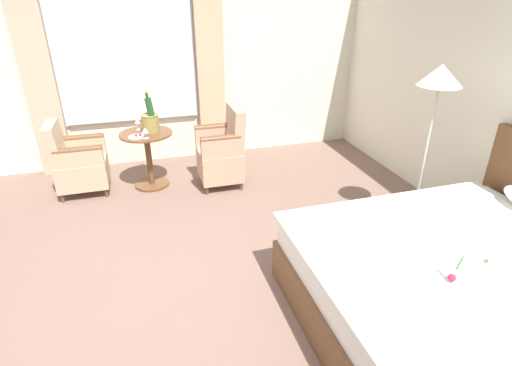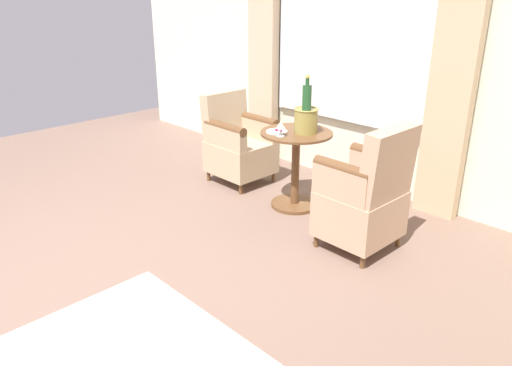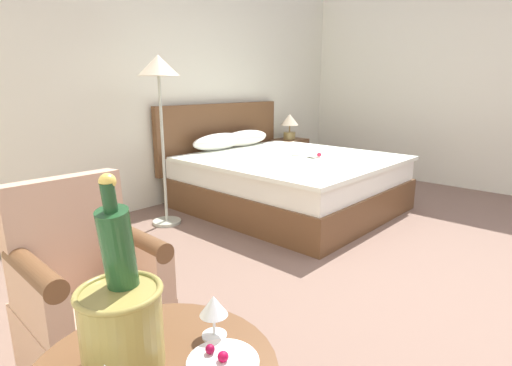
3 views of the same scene
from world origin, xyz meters
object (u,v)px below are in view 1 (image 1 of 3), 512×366
(bed, at_px, (471,288))
(armchair_facing_bed, at_px, (77,162))
(side_table_round, at_px, (149,156))
(snack_plate, at_px, (136,137))
(armchair_by_window, at_px, (223,153))
(wine_glass_near_edge, at_px, (145,131))
(floor_lamp_brass, at_px, (438,91))
(wine_glass_near_bucket, at_px, (137,121))
(champagne_bucket, at_px, (150,120))

(bed, bearing_deg, armchair_facing_bed, -137.35)
(bed, relative_size, side_table_round, 3.23)
(snack_plate, height_order, armchair_facing_bed, armchair_facing_bed)
(armchair_by_window, bearing_deg, side_table_round, -104.22)
(bed, bearing_deg, armchair_by_window, -157.58)
(side_table_round, height_order, wine_glass_near_edge, wine_glass_near_edge)
(floor_lamp_brass, height_order, wine_glass_near_bucket, floor_lamp_brass)
(wine_glass_near_edge, relative_size, armchair_facing_bed, 0.14)
(wine_glass_near_bucket, bearing_deg, champagne_bucket, 51.49)
(wine_glass_near_edge, xyz_separation_m, snack_plate, (-0.06, -0.10, -0.08))
(floor_lamp_brass, height_order, armchair_by_window, floor_lamp_brass)
(side_table_round, bearing_deg, wine_glass_near_bucket, -152.87)
(wine_glass_near_edge, relative_size, armchair_by_window, 0.13)
(floor_lamp_brass, distance_m, side_table_round, 3.21)
(side_table_round, height_order, armchair_facing_bed, armchair_facing_bed)
(floor_lamp_brass, bearing_deg, snack_plate, -121.86)
(bed, relative_size, champagne_bucket, 4.51)
(wine_glass_near_bucket, distance_m, armchair_by_window, 1.08)
(side_table_round, distance_m, snack_plate, 0.34)
(champagne_bucket, relative_size, wine_glass_near_edge, 3.94)
(wine_glass_near_edge, height_order, armchair_by_window, armchair_by_window)
(snack_plate, relative_size, armchair_facing_bed, 0.21)
(side_table_round, relative_size, armchair_by_window, 0.71)
(wine_glass_near_edge, bearing_deg, champagne_bucket, 160.91)
(wine_glass_near_edge, height_order, armchair_facing_bed, armchair_facing_bed)
(bed, height_order, side_table_round, bed)
(wine_glass_near_bucket, height_order, armchair_by_window, armchair_by_window)
(bed, distance_m, side_table_round, 3.62)
(floor_lamp_brass, distance_m, snack_plate, 3.15)
(floor_lamp_brass, height_order, champagne_bucket, floor_lamp_brass)
(wine_glass_near_bucket, height_order, snack_plate, wine_glass_near_bucket)
(wine_glass_near_edge, distance_m, armchair_facing_bed, 0.92)
(bed, bearing_deg, floor_lamp_brass, 158.71)
(bed, distance_m, wine_glass_near_bucket, 3.81)
(wine_glass_near_edge, bearing_deg, armchair_facing_bed, -107.28)
(champagne_bucket, distance_m, armchair_facing_bed, 0.98)
(champagne_bucket, bearing_deg, armchair_by_window, 72.32)
(armchair_by_window, bearing_deg, champagne_bucket, -107.68)
(snack_plate, distance_m, armchair_by_window, 1.01)
(side_table_round, height_order, champagne_bucket, champagne_bucket)
(floor_lamp_brass, xyz_separation_m, side_table_round, (-1.75, -2.50, -1.00))
(armchair_facing_bed, bearing_deg, side_table_round, 85.83)
(bed, height_order, floor_lamp_brass, floor_lamp_brass)
(wine_glass_near_bucket, bearing_deg, bed, 33.52)
(champagne_bucket, bearing_deg, wine_glass_near_bucket, -128.51)
(bed, height_order, armchair_by_window, bed)
(floor_lamp_brass, xyz_separation_m, armchair_by_window, (-1.53, -1.64, -0.97))
(snack_plate, bearing_deg, bed, 36.42)
(side_table_round, relative_size, snack_plate, 3.77)
(floor_lamp_brass, distance_m, armchair_facing_bed, 3.90)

